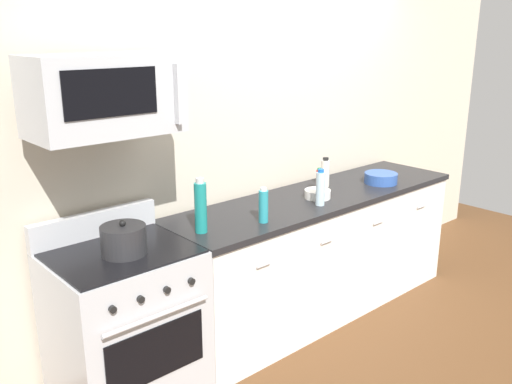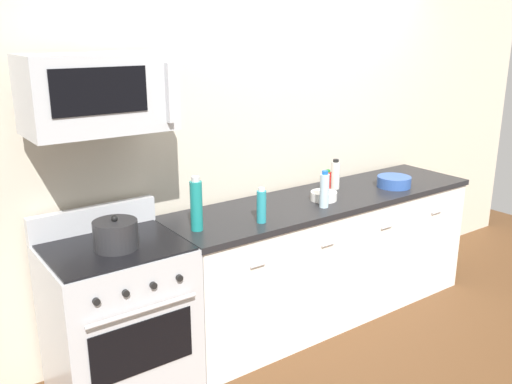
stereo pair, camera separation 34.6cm
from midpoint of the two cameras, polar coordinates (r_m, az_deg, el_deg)
The scene contains 13 objects.
ground_plane at distance 4.32m, azimuth 9.30°, elevation -12.23°, with size 6.65×6.65×0.00m, color brown.
back_wall at distance 4.16m, azimuth 6.17°, elevation 6.54°, with size 5.54×0.10×2.70m, color beige.
counter_unit at distance 4.12m, azimuth 9.61°, elevation -6.62°, with size 2.45×0.66×0.92m.
range_oven at distance 3.29m, azimuth -11.12°, elevation -12.84°, with size 0.76×0.69×1.07m.
microwave at distance 2.93m, azimuth -12.88°, elevation 9.97°, with size 0.74×0.44×0.40m.
bottle_dish_soap at distance 3.36m, azimuth 3.52°, elevation -1.51°, with size 0.06×0.06×0.22m.
bottle_hot_sauce_red at distance 4.04m, azimuth 9.92°, elevation 1.02°, with size 0.05×0.05×0.17m.
bottle_water_clear at distance 3.69m, azimuth 9.80°, elevation 0.16°, with size 0.06×0.06×0.25m.
bottle_vinegar_white at distance 4.14m, azimuth 10.63°, elevation 1.74°, with size 0.07×0.07×0.22m.
bottle_sparkling_teal at distance 3.21m, azimuth -3.18°, elevation -1.40°, with size 0.07×0.07×0.33m.
bowl_blue_mixing at distance 4.31m, azimuth 16.41°, elevation 1.05°, with size 0.25×0.25×0.08m.
bowl_white_ceramic at distance 3.87m, azimuth 9.61°, elevation -0.41°, with size 0.18×0.18×0.06m.
stockpot at distance 3.02m, azimuth -11.24°, elevation -4.43°, with size 0.24×0.24×0.19m.
Camera 2 is at (-2.60, -2.75, 2.06)m, focal length 38.47 mm.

